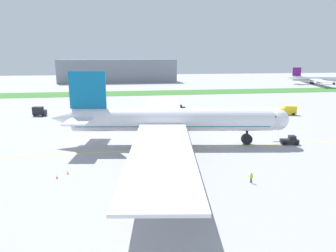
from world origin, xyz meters
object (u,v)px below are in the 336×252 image
traffic_cone_port_wing (68,173)px  service_truck_baggage_loader (288,110)px  ground_crew_wingwalker_port (251,177)px  parked_airliner_far_centre (315,79)px  service_truck_catering_van (39,111)px  traffic_cone_near_nose (57,177)px  ground_crew_marshaller_front (141,142)px  airliner_foreground (169,120)px  service_truck_fuel_bowser (178,108)px  pushback_tug (290,140)px

traffic_cone_port_wing → service_truck_baggage_loader: size_ratio=0.10×
ground_crew_wingwalker_port → parked_airliner_far_centre: size_ratio=0.03×
service_truck_baggage_loader → service_truck_catering_van: service_truck_catering_van is taller
traffic_cone_near_nose → traffic_cone_port_wing: same height
ground_crew_wingwalker_port → service_truck_catering_van: size_ratio=0.35×
traffic_cone_near_nose → traffic_cone_port_wing: bearing=49.7°
ground_crew_marshaller_front → ground_crew_wingwalker_port: bearing=-56.6°
airliner_foreground → parked_airliner_far_centre: size_ratio=1.40×
airliner_foreground → service_truck_catering_van: airliner_foreground is taller
traffic_cone_near_nose → parked_airliner_far_centre: (157.10, 162.87, 3.90)m
traffic_cone_near_nose → service_truck_fuel_bowser: service_truck_fuel_bowser is taller
ground_crew_marshaller_front → service_truck_catering_van: 54.58m
traffic_cone_near_nose → traffic_cone_port_wing: 2.42m
pushback_tug → ground_crew_wingwalker_port: (-18.94, -20.89, 0.08)m
airliner_foreground → traffic_cone_near_nose: airliner_foreground is taller
ground_crew_marshaller_front → traffic_cone_port_wing: bearing=-131.7°
service_truck_catering_van → pushback_tug: bearing=-35.4°
airliner_foreground → service_truck_catering_van: size_ratio=18.63×
airliner_foreground → service_truck_fuel_bowser: (10.52, 43.47, -4.38)m
pushback_tug → service_truck_baggage_loader: size_ratio=1.01×
ground_crew_marshaller_front → traffic_cone_near_nose: (-15.83, -17.83, -0.71)m
pushback_tug → traffic_cone_near_nose: pushback_tug is taller
ground_crew_marshaller_front → traffic_cone_near_nose: size_ratio=2.83×
traffic_cone_near_nose → pushback_tug: bearing=15.0°
ground_crew_marshaller_front → service_truck_fuel_bowser: bearing=68.4°
ground_crew_wingwalker_port → traffic_cone_near_nose: ground_crew_wingwalker_port is taller
ground_crew_marshaller_front → service_truck_baggage_loader: bearing=29.9°
traffic_cone_near_nose → ground_crew_wingwalker_port: bearing=-12.5°
service_truck_catering_van → ground_crew_wingwalker_port: bearing=-54.8°
traffic_cone_near_nose → airliner_foreground: bearing=38.7°
pushback_tug → traffic_cone_near_nose: bearing=-165.0°
service_truck_fuel_bowser → parked_airliner_far_centre: (123.95, 101.28, 2.69)m
pushback_tug → ground_crew_wingwalker_port: pushback_tug is taller
traffic_cone_port_wing → pushback_tug: bearing=13.4°
service_truck_baggage_loader → service_truck_catering_van: (-87.79, 12.11, -0.01)m
service_truck_fuel_bowser → parked_airliner_far_centre: parked_airliner_far_centre is taller
parked_airliner_far_centre → traffic_cone_port_wing: bearing=-134.0°
service_truck_baggage_loader → traffic_cone_near_nose: bearing=-145.1°
service_truck_fuel_bowser → traffic_cone_near_nose: bearing=-118.3°
airliner_foreground → parked_airliner_far_centre: (134.48, 144.75, -1.69)m
service_truck_baggage_loader → service_truck_fuel_bowser: service_truck_baggage_loader is taller
pushback_tug → parked_airliner_far_centre: size_ratio=0.09×
ground_crew_wingwalker_port → traffic_cone_port_wing: (-30.73, 9.03, -0.76)m
pushback_tug → ground_crew_wingwalker_port: size_ratio=3.49×
service_truck_baggage_loader → service_truck_catering_van: size_ratio=1.22×
ground_crew_wingwalker_port → service_truck_baggage_loader: bearing=55.5°
traffic_cone_port_wing → ground_crew_marshaller_front: bearing=48.3°
ground_crew_wingwalker_port → ground_crew_marshaller_front: bearing=123.4°
pushback_tug → traffic_cone_port_wing: bearing=-166.6°
airliner_foreground → pushback_tug: airliner_foreground is taller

